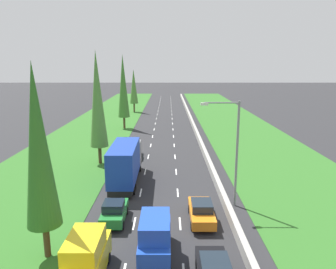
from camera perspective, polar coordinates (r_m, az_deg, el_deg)
name	(u,v)px	position (r m, az deg, el deg)	size (l,w,h in m)	color
ground_plane	(165,126)	(62.53, -0.59, 1.46)	(300.00, 300.00, 0.00)	#28282B
grass_verge_left	(100,126)	(63.96, -12.00, 1.46)	(14.00, 140.00, 0.04)	#2D6623
grass_verge_right	(238,126)	(63.96, 12.38, 1.44)	(14.00, 140.00, 0.04)	#2D6623
median_barrier	(194,124)	(62.63, 4.64, 1.84)	(0.44, 120.00, 0.85)	#9E9B93
lane_markings	(165,126)	(62.53, -0.59, 1.47)	(3.64, 116.00, 0.01)	white
yellow_van_left_lane_second	(87,258)	(19.54, -14.17, -20.46)	(1.96, 4.90, 2.82)	yellow
green_hatchback_left_lane	(115,212)	(25.57, -9.36, -13.36)	(1.74, 3.90, 1.72)	#237A33
blue_van_centre_lane	(156,237)	(20.85, -2.14, -17.78)	(1.96, 4.90, 2.82)	#1E47B7
orange_sedan_right_lane	(202,211)	(25.48, 6.12, -13.42)	(1.82, 4.50, 1.64)	orange
blue_box_truck_left_lane	(127,162)	(32.77, -7.38, -4.90)	(2.46, 9.40, 4.18)	black
teal_sedan_left_lane	(134,152)	(41.74, -6.13, -3.03)	(1.82, 4.50, 1.64)	teal
poplar_tree_nearest	(40,147)	(20.24, -21.87, -2.13)	(2.10, 2.10, 12.13)	#4C3823
poplar_tree_second	(98,100)	(38.61, -12.26, 6.09)	(2.14, 2.14, 13.53)	#4C3823
poplar_tree_third	(124,86)	(59.99, -7.78, 8.49)	(2.14, 2.14, 13.67)	#4C3823
poplar_tree_fourth	(135,87)	(81.10, -5.93, 8.48)	(2.07, 2.07, 10.70)	#4C3823
street_light_mast	(234,147)	(27.01, 11.65, -2.10)	(3.20, 0.28, 9.00)	gray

